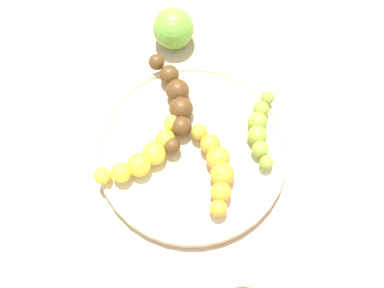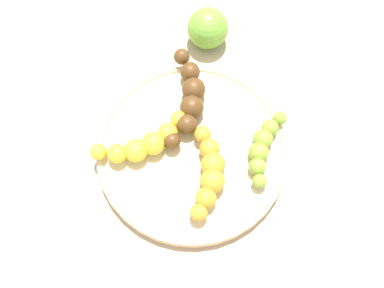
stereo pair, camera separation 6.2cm
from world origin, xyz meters
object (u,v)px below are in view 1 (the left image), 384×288
object	(u,v)px
banana_yellow	(144,156)
banana_spotted	(217,167)
banana_green	(260,129)
apple_green	(173,29)
fruit_bowl	(192,150)
banana_overripe	(175,100)

from	to	relation	value
banana_yellow	banana_spotted	world-z (taller)	same
banana_green	apple_green	world-z (taller)	apple_green
apple_green	banana_spotted	bearing A→B (deg)	166.18
banana_spotted	banana_green	xyz separation A→B (m)	(0.02, -0.09, -0.00)
banana_yellow	apple_green	size ratio (longest dim) A/B	2.22
banana_yellow	banana_spotted	size ratio (longest dim) A/B	1.09
banana_green	fruit_bowl	bearing A→B (deg)	18.89
banana_yellow	banana_overripe	distance (m)	0.10
banana_spotted	banana_green	distance (m)	0.09
fruit_bowl	banana_yellow	distance (m)	0.08
banana_overripe	apple_green	world-z (taller)	apple_green
fruit_bowl	apple_green	xyz separation A→B (m)	(0.20, -0.07, 0.02)
fruit_bowl	banana_green	size ratio (longest dim) A/B	2.67
banana_yellow	banana_green	distance (m)	0.18
banana_yellow	banana_green	bearing A→B (deg)	64.41
banana_overripe	apple_green	distance (m)	0.14
banana_yellow	banana_green	world-z (taller)	banana_yellow
banana_yellow	apple_green	distance (m)	0.23
fruit_bowl	banana_overripe	size ratio (longest dim) A/B	1.78
fruit_bowl	apple_green	world-z (taller)	apple_green
fruit_bowl	banana_overripe	world-z (taller)	banana_overripe
banana_spotted	banana_green	world-z (taller)	banana_spotted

